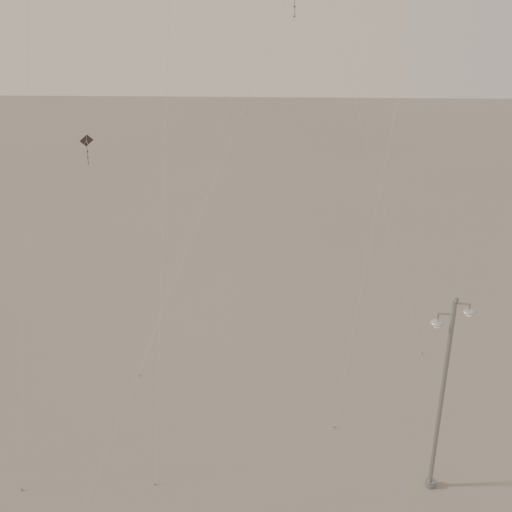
{
  "coord_description": "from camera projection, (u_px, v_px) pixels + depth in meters",
  "views": [
    {
      "loc": [
        -1.93,
        -20.99,
        21.0
      ],
      "look_at": [
        -2.75,
        5.0,
        9.24
      ],
      "focal_mm": 50.0,
      "sensor_mm": 36.0,
      "label": 1
    }
  ],
  "objects": [
    {
      "name": "kite_3",
      "position": [
        235.0,
        130.0,
        27.98
      ],
      "size": [
        8.55,
        11.85,
        19.63
      ],
      "rotation": [
        0.0,
        0.0,
        -0.26
      ],
      "color": "maroon",
      "rests_on": "ground"
    },
    {
      "name": "street_lamp",
      "position": [
        443.0,
        392.0,
        27.77
      ],
      "size": [
        1.62,
        0.59,
        8.88
      ],
      "color": "#92959A",
      "rests_on": "ground"
    },
    {
      "name": "kite_6",
      "position": [
        43.0,
        218.0,
        32.89
      ],
      "size": [
        7.27,
        11.54,
        12.32
      ],
      "rotation": [
        0.0,
        0.0,
        0.38
      ],
      "color": "#2D2625",
      "rests_on": "ground"
    },
    {
      "name": "kite_1",
      "position": [
        168.0,
        55.0,
        30.5
      ],
      "size": [
        0.52,
        10.85,
        21.39
      ],
      "rotation": [
        0.0,
        0.0,
        -0.5
      ],
      "color": "#2D2625",
      "rests_on": "ground"
    }
  ]
}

